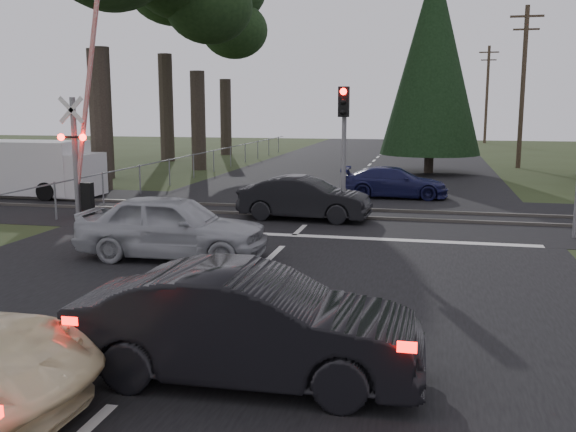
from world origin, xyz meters
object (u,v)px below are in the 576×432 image
(utility_pole_far, at_px, (487,93))
(white_van, at_px, (32,169))
(silver_car, at_px, (173,227))
(dark_car_far, at_px, (305,199))
(blue_sedan, at_px, (394,183))
(dark_hatchback, at_px, (248,326))
(utility_pole_mid, at_px, (523,84))
(traffic_signal_center, at_px, (344,130))
(crossing_signal, at_px, (81,153))

(utility_pole_far, distance_m, white_van, 46.27)
(utility_pole_far, height_order, silver_car, utility_pole_far)
(dark_car_far, distance_m, white_van, 11.77)
(utility_pole_far, xyz_separation_m, blue_sedan, (-6.24, -38.74, -4.13))
(dark_hatchback, bearing_deg, white_van, 40.34)
(utility_pole_mid, bearing_deg, utility_pole_far, 90.00)
(dark_car_far, xyz_separation_m, white_van, (-11.43, 2.77, 0.43))
(traffic_signal_center, distance_m, dark_hatchback, 12.00)
(dark_hatchback, xyz_separation_m, silver_car, (-3.60, 6.14, 0.01))
(utility_pole_mid, distance_m, utility_pole_far, 25.00)
(blue_sedan, bearing_deg, utility_pole_far, -10.21)
(blue_sedan, xyz_separation_m, white_van, (-13.89, -2.77, 0.51))
(traffic_signal_center, relative_size, utility_pole_far, 0.46)
(silver_car, distance_m, dark_car_far, 6.07)
(silver_car, distance_m, blue_sedan, 12.12)
(traffic_signal_center, height_order, white_van, traffic_signal_center)
(dark_car_far, height_order, white_van, white_van)
(utility_pole_far, height_order, white_van, utility_pole_far)
(blue_sedan, bearing_deg, white_van, 100.20)
(traffic_signal_center, distance_m, silver_car, 6.84)
(utility_pole_far, relative_size, silver_car, 2.03)
(utility_pole_mid, xyz_separation_m, blue_sedan, (-6.24, -13.74, -4.13))
(crossing_signal, height_order, utility_pole_mid, utility_pole_mid)
(utility_pole_far, relative_size, dark_hatchback, 2.00)
(crossing_signal, bearing_deg, white_van, 139.55)
(silver_car, xyz_separation_m, dark_car_far, (2.02, 5.73, -0.08))
(traffic_signal_center, bearing_deg, crossing_signal, -173.85)
(utility_pole_mid, height_order, blue_sedan, utility_pole_mid)
(utility_pole_mid, relative_size, blue_sedan, 2.20)
(crossing_signal, distance_m, utility_pole_mid, 25.78)
(utility_pole_far, relative_size, blue_sedan, 2.20)
(utility_pole_far, distance_m, silver_car, 51.29)
(utility_pole_far, height_order, dark_hatchback, utility_pole_far)
(utility_pole_far, bearing_deg, silver_car, -102.10)
(dark_hatchback, height_order, blue_sedan, dark_hatchback)
(crossing_signal, distance_m, white_van, 5.80)
(dark_hatchback, bearing_deg, utility_pole_mid, -14.18)
(utility_pole_mid, bearing_deg, dark_hatchback, -102.86)
(blue_sedan, distance_m, dark_car_far, 6.06)
(crossing_signal, height_order, traffic_signal_center, crossing_signal)
(utility_pole_mid, distance_m, silver_car, 27.49)
(crossing_signal, xyz_separation_m, utility_pole_mid, (15.77, 20.21, 2.67))
(dark_hatchback, bearing_deg, dark_car_far, 6.32)
(utility_pole_mid, height_order, dark_hatchback, utility_pole_mid)
(crossing_signal, distance_m, traffic_signal_center, 8.36)
(traffic_signal_center, xyz_separation_m, dark_hatchback, (0.39, -11.82, -2.06))
(silver_car, bearing_deg, blue_sedan, -23.22)
(white_van, bearing_deg, dark_car_far, -13.31)
(dark_hatchback, distance_m, silver_car, 7.12)
(crossing_signal, distance_m, dark_hatchback, 14.00)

